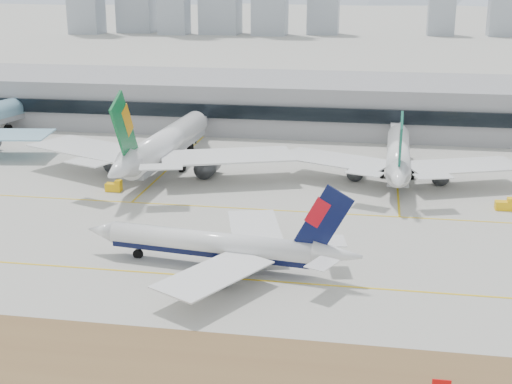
% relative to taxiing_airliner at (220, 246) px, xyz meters
% --- Properties ---
extents(ground, '(3000.00, 3000.00, 0.00)m').
position_rel_taxiing_airliner_xyz_m(ground, '(4.64, 0.99, -3.90)').
color(ground, '#AAA89F').
rests_on(ground, ground).
extents(taxiing_airliner, '(48.09, 41.51, 16.17)m').
position_rel_taxiing_airliner_xyz_m(taxiing_airliner, '(0.00, 0.00, 0.00)').
color(taxiing_airliner, white).
rests_on(taxiing_airliner, ground).
extents(widebody_eva, '(67.84, 66.37, 24.20)m').
position_rel_taxiing_airliner_xyz_m(widebody_eva, '(-26.34, 55.86, 2.53)').
color(widebody_eva, white).
rests_on(widebody_eva, ground).
extents(widebody_cathay, '(57.37, 55.98, 20.45)m').
position_rel_taxiing_airliner_xyz_m(widebody_cathay, '(29.82, 58.66, 1.54)').
color(widebody_cathay, white).
rests_on(widebody_cathay, ground).
extents(terminal, '(280.00, 43.10, 15.00)m').
position_rel_taxiing_airliner_xyz_m(terminal, '(4.64, 115.83, 3.61)').
color(terminal, gray).
rests_on(terminal, ground).
extents(hold_sign_right, '(2.20, 0.15, 1.35)m').
position_rel_taxiing_airliner_xyz_m(hold_sign_right, '(33.36, -31.01, -3.02)').
color(hold_sign_right, red).
rests_on(hold_sign_right, ground).
extents(gse_c, '(3.55, 2.00, 2.60)m').
position_rel_taxiing_airliner_xyz_m(gse_c, '(51.28, 39.30, -2.85)').
color(gse_c, yellow).
rests_on(gse_c, ground).
extents(gse_b, '(3.55, 2.00, 2.60)m').
position_rel_taxiing_airliner_xyz_m(gse_b, '(-32.72, 38.22, -2.85)').
color(gse_b, yellow).
rests_on(gse_b, ground).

